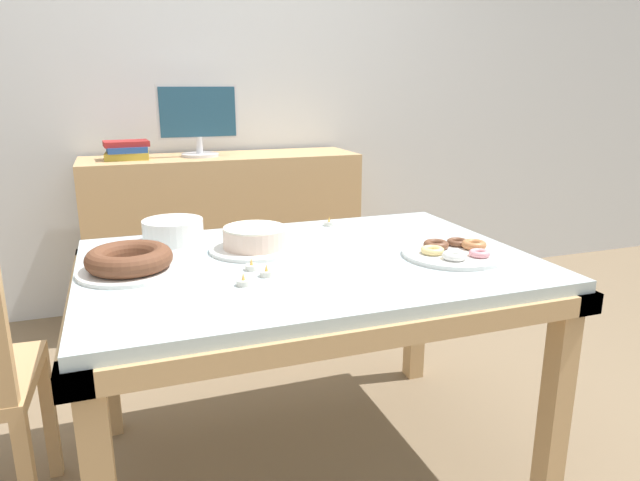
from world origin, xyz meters
The scene contains 14 objects.
ground_plane centered at (0.00, 0.00, 0.00)m, with size 12.00×12.00×0.00m, color #7A664C.
wall_back centered at (0.00, 1.79, 1.30)m, with size 8.00×0.10×2.60m, color silver.
dining_table centered at (0.00, 0.00, 0.66)m, with size 1.43×1.00×0.76m.
sideboard centered at (0.00, 1.49, 0.46)m, with size 1.49×0.44×0.92m.
computer_monitor centered at (-0.12, 1.49, 1.11)m, with size 0.42×0.20×0.38m.
book_stack centered at (-0.49, 1.49, 0.97)m, with size 0.23×0.19×0.10m.
cake_chocolate_round centered at (-0.14, 0.14, 0.79)m, with size 0.30×0.30×0.08m.
cake_golden_bundt centered at (-0.54, 0.04, 0.79)m, with size 0.31×0.31×0.07m.
pastry_platter centered at (0.45, -0.13, 0.77)m, with size 0.33×0.33×0.04m.
plate_stack centered at (-0.38, 0.35, 0.80)m, with size 0.21×0.21×0.08m.
tealight_centre centered at (-0.17, -0.13, 0.77)m, with size 0.04×0.04×0.04m.
tealight_near_front centered at (0.22, 0.39, 0.77)m, with size 0.04×0.04×0.04m.
tealight_right_edge centered at (-0.20, -0.06, 0.77)m, with size 0.04×0.04×0.04m.
tealight_left_edge centered at (-0.25, -0.18, 0.77)m, with size 0.04×0.04×0.04m.
Camera 1 is at (-0.55, -1.65, 1.29)m, focal length 32.00 mm.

